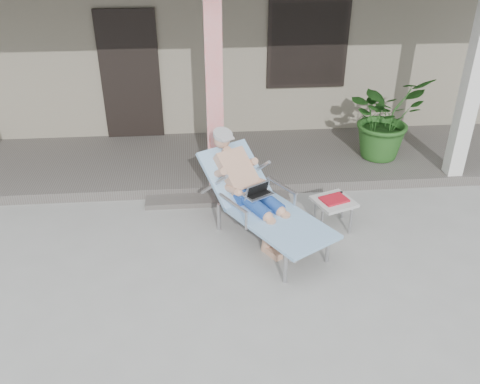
{
  "coord_description": "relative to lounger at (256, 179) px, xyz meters",
  "views": [
    {
      "loc": [
        -0.21,
        -4.27,
        3.61
      ],
      "look_at": [
        0.2,
        0.6,
        0.85
      ],
      "focal_mm": 38.0,
      "sensor_mm": 36.0,
      "label": 1
    }
  ],
  "objects": [
    {
      "name": "ground",
      "position": [
        -0.43,
        -1.02,
        -0.78
      ],
      "size": [
        60.0,
        60.0,
        0.0
      ],
      "primitive_type": "plane",
      "color": "#9E9E99",
      "rests_on": "ground"
    },
    {
      "name": "house",
      "position": [
        -0.43,
        5.47,
        0.88
      ],
      "size": [
        10.4,
        5.4,
        3.3
      ],
      "color": "gray",
      "rests_on": "ground"
    },
    {
      "name": "porch_deck",
      "position": [
        -0.43,
        1.98,
        -0.71
      ],
      "size": [
        10.0,
        2.0,
        0.15
      ],
      "primitive_type": "cube",
      "color": "#605B56",
      "rests_on": "ground"
    },
    {
      "name": "porch_step",
      "position": [
        -0.43,
        0.83,
        -0.75
      ],
      "size": [
        2.0,
        0.3,
        0.07
      ],
      "primitive_type": "cube",
      "color": "#605B56",
      "rests_on": "ground"
    },
    {
      "name": "lounger",
      "position": [
        0.0,
        0.0,
        0.0
      ],
      "size": [
        1.6,
        1.99,
        1.27
      ],
      "rotation": [
        0.0,
        0.0,
        0.54
      ],
      "color": "#B7B7BC",
      "rests_on": "ground"
    },
    {
      "name": "side_table",
      "position": [
        1.01,
        0.09,
        -0.44
      ],
      "size": [
        0.59,
        0.59,
        0.41
      ],
      "rotation": [
        0.0,
        0.0,
        0.36
      ],
      "color": "beige",
      "rests_on": "ground"
    },
    {
      "name": "potted_palm",
      "position": [
        2.2,
        1.82,
        0.01
      ],
      "size": [
        1.47,
        1.39,
        1.29
      ],
      "primitive_type": "imported",
      "rotation": [
        0.0,
        0.0,
        0.42
      ],
      "color": "#26591E",
      "rests_on": "porch_deck"
    }
  ]
}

